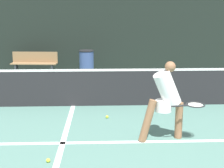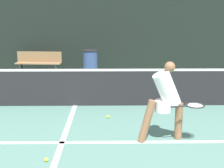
{
  "view_description": "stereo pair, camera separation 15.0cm",
  "coord_description": "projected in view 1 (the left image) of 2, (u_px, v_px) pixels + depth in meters",
  "views": [
    {
      "loc": [
        0.69,
        -0.69,
        2.32
      ],
      "look_at": [
        0.92,
        5.22,
        0.95
      ],
      "focal_mm": 50.0,
      "sensor_mm": 36.0,
      "label": 1
    },
    {
      "loc": [
        0.84,
        -0.7,
        2.32
      ],
      "look_at": [
        0.92,
        5.22,
        0.95
      ],
      "focal_mm": 50.0,
      "sensor_mm": 36.0,
      "label": 2
    }
  ],
  "objects": [
    {
      "name": "tennis_ball_scattered_2",
      "position": [
        48.0,
        160.0,
        4.92
      ],
      "size": [
        0.07,
        0.07,
        0.07
      ],
      "primitive_type": "sphere",
      "color": "#D1E033",
      "rests_on": "ground"
    },
    {
      "name": "trash_bin",
      "position": [
        87.0,
        63.0,
        11.55
      ],
      "size": [
        0.55,
        0.55,
        0.95
      ],
      "color": "#384C7F",
      "rests_on": "ground"
    },
    {
      "name": "player_practicing",
      "position": [
        166.0,
        98.0,
        5.65
      ],
      "size": [
        1.22,
        0.52,
        1.47
      ],
      "rotation": [
        0.0,
        0.0,
        0.21
      ],
      "color": "#8C6042",
      "rests_on": "ground"
    },
    {
      "name": "courtside_bench",
      "position": [
        35.0,
        62.0,
        11.72
      ],
      "size": [
        1.74,
        0.52,
        0.86
      ],
      "rotation": [
        0.0,
        0.0,
        -0.09
      ],
      "color": "olive",
      "rests_on": "ground"
    },
    {
      "name": "net",
      "position": [
        73.0,
        86.0,
        7.78
      ],
      "size": [
        11.09,
        0.09,
        1.07
      ],
      "color": "slate",
      "rests_on": "ground"
    },
    {
      "name": "court_center_mark",
      "position": [
        66.0,
        131.0,
        6.23
      ],
      "size": [
        0.1,
        3.41,
        0.01
      ],
      "primitive_type": "cube",
      "color": "white",
      "rests_on": "ground"
    },
    {
      "name": "court_service_line",
      "position": [
        63.0,
        143.0,
        5.65
      ],
      "size": [
        8.25,
        0.1,
        0.01
      ],
      "primitive_type": "cube",
      "color": "white",
      "rests_on": "ground"
    },
    {
      "name": "tennis_ball_scattered_9",
      "position": [
        107.0,
        117.0,
        6.97
      ],
      "size": [
        0.07,
        0.07,
        0.07
      ],
      "primitive_type": "sphere",
      "color": "#D1E033",
      "rests_on": "ground"
    },
    {
      "name": "fence_back",
      "position": [
        82.0,
        32.0,
        12.25
      ],
      "size": [
        24.0,
        0.06,
        3.15
      ],
      "color": "black",
      "rests_on": "ground"
    }
  ]
}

